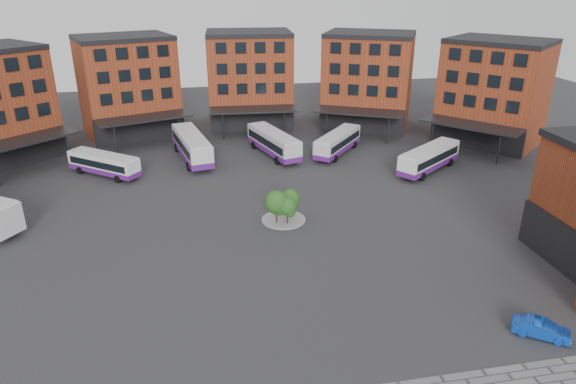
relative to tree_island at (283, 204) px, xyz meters
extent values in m
plane|color=#28282B|center=(-1.93, -11.62, -1.90)|extent=(160.00, 160.00, 0.00)
cube|color=black|center=(-30.13, 21.70, 0.10)|extent=(10.00, 9.07, 4.00)
cube|color=black|center=(-30.00, 21.55, 7.30)|extent=(8.60, 7.77, 8.00)
cube|color=black|center=(-28.56, 19.95, 2.10)|extent=(12.61, 11.97, 0.25)
cylinder|color=black|center=(-23.98, 21.66, 0.10)|extent=(0.20, 0.20, 4.00)
cube|color=maroon|center=(-17.23, 34.82, 5.10)|extent=(15.55, 13.69, 14.00)
cube|color=black|center=(-15.65, 30.23, 0.10)|extent=(12.45, 4.71, 4.00)
cube|color=black|center=(-17.23, 34.82, 12.40)|extent=(15.65, 13.97, 0.60)
cube|color=black|center=(-15.59, 30.04, 7.30)|extent=(10.87, 3.87, 8.00)
cube|color=black|center=(-14.89, 28.01, 2.10)|extent=(13.72, 8.39, 0.25)
cylinder|color=black|center=(-18.60, 24.82, 0.10)|extent=(0.20, 0.20, 4.00)
cylinder|color=black|center=(-10.00, 27.79, 0.10)|extent=(0.20, 0.20, 4.00)
cube|color=maroon|center=(1.35, 37.26, 5.10)|extent=(13.67, 10.88, 14.00)
cube|color=black|center=(1.01, 32.42, 0.10)|extent=(13.00, 1.41, 4.00)
cube|color=black|center=(1.35, 37.26, 12.40)|extent=(13.69, 11.18, 0.60)
cube|color=black|center=(1.00, 32.22, 7.30)|extent=(11.42, 0.95, 8.00)
cube|color=black|center=(0.85, 30.08, 2.10)|extent=(13.28, 5.30, 0.25)
cylinder|color=black|center=(-3.82, 28.60, 0.10)|extent=(0.20, 0.20, 4.00)
cylinder|color=black|center=(5.26, 27.97, 0.10)|extent=(0.20, 0.20, 4.00)
cube|color=maroon|center=(19.41, 32.25, 5.10)|extent=(16.12, 14.81, 14.00)
cube|color=black|center=(17.21, 27.93, 0.10)|extent=(11.81, 6.35, 4.00)
cube|color=black|center=(19.41, 32.25, 12.40)|extent=(16.26, 15.08, 0.60)
cube|color=black|center=(17.11, 27.75, 7.30)|extent=(10.26, 5.33, 8.00)
cube|color=black|center=(16.14, 25.84, 2.10)|extent=(13.58, 9.82, 0.25)
cylinder|color=black|center=(11.27, 26.30, 0.10)|extent=(0.20, 0.20, 4.00)
cylinder|color=black|center=(19.38, 22.17, 0.10)|extent=(0.20, 0.20, 4.00)
cube|color=maroon|center=(34.07, 20.59, 5.10)|extent=(16.02, 16.39, 14.00)
cube|color=black|center=(30.36, 17.47, 0.10)|extent=(8.74, 10.28, 4.00)
cube|color=black|center=(34.07, 20.59, 12.40)|extent=(16.25, 16.58, 0.60)
cube|color=black|center=(30.21, 17.34, 7.30)|extent=(7.47, 8.86, 8.00)
cube|color=black|center=(28.56, 15.96, 2.10)|extent=(11.73, 12.79, 0.25)
cylinder|color=black|center=(24.25, 18.29, 0.10)|extent=(0.20, 0.20, 4.00)
cylinder|color=black|center=(30.10, 11.32, 0.10)|extent=(0.20, 0.20, 4.00)
cube|color=black|center=(20.97, -13.62, 0.10)|extent=(0.40, 12.00, 4.00)
cylinder|color=gray|center=(0.07, 0.38, -1.84)|extent=(4.40, 4.40, 0.12)
cylinder|color=#332114|center=(-0.73, -0.22, -1.08)|extent=(0.14, 0.14, 1.64)
sphere|color=#1B4216|center=(-0.73, -0.22, 0.39)|extent=(2.31, 2.31, 2.31)
sphere|color=#1B4216|center=(-0.53, -0.37, -0.10)|extent=(1.62, 1.62, 1.62)
cylinder|color=#332114|center=(0.87, 0.98, -1.17)|extent=(0.14, 0.14, 1.46)
sphere|color=#1B4216|center=(0.87, 0.98, 0.14)|extent=(1.91, 1.91, 1.91)
sphere|color=#1B4216|center=(1.07, 0.83, -0.29)|extent=(1.34, 1.34, 1.34)
cylinder|color=#332114|center=(0.27, -0.62, -1.20)|extent=(0.14, 0.14, 1.40)
sphere|color=#1B4216|center=(0.27, -0.62, 0.06)|extent=(1.81, 1.81, 1.81)
sphere|color=#1B4216|center=(0.47, -0.77, -0.36)|extent=(1.27, 1.27, 1.27)
cylinder|color=black|center=(-26.09, 3.16, -1.33)|extent=(1.13, 0.92, 1.14)
cube|color=white|center=(-19.10, 16.69, -0.32)|extent=(9.02, 7.82, 2.18)
cube|color=black|center=(-19.10, 16.69, -0.17)|extent=(8.45, 7.38, 0.84)
cube|color=silver|center=(-19.10, 16.69, 0.81)|extent=(8.66, 7.51, 0.11)
cube|color=black|center=(-22.84, 19.67, -0.12)|extent=(1.27, 1.55, 0.98)
cube|color=#5B1B7C|center=(-19.10, 16.69, -1.10)|extent=(9.08, 7.87, 0.62)
cylinder|color=black|center=(-22.23, 17.77, -1.46)|extent=(0.86, 0.76, 0.89)
cylinder|color=black|center=(-20.85, 19.51, -1.46)|extent=(0.86, 0.76, 0.89)
cylinder|color=black|center=(-17.34, 13.88, -1.46)|extent=(0.86, 0.76, 0.89)
cylinder|color=black|center=(-15.96, 15.61, -1.46)|extent=(0.86, 0.76, 0.89)
cube|color=silver|center=(-8.49, 20.56, 0.10)|extent=(5.19, 12.68, 2.75)
cube|color=black|center=(-8.49, 20.56, 0.29)|extent=(5.05, 11.72, 1.07)
cube|color=silver|center=(-8.49, 20.56, 1.53)|extent=(4.98, 12.17, 0.13)
cube|color=black|center=(-9.68, 26.53, 0.35)|extent=(2.37, 0.59, 1.24)
cube|color=#5B1B7C|center=(-8.49, 20.56, -0.89)|extent=(5.24, 12.73, 0.79)
cylinder|color=black|center=(-10.64, 24.17, -1.34)|extent=(0.55, 1.17, 1.12)
cylinder|color=black|center=(-7.89, 24.72, -1.34)|extent=(0.55, 1.17, 1.12)
cylinder|color=black|center=(-9.09, 16.41, -1.34)|extent=(0.55, 1.17, 1.12)
cylinder|color=black|center=(-6.33, 16.96, -1.34)|extent=(0.55, 1.17, 1.12)
cube|color=silver|center=(2.38, 20.43, -0.05)|extent=(5.82, 11.71, 2.55)
cube|color=black|center=(2.38, 20.43, 0.13)|extent=(5.61, 10.85, 0.99)
cube|color=silver|center=(2.38, 20.43, 1.27)|extent=(5.58, 11.24, 0.12)
cube|color=black|center=(0.74, 25.81, 0.18)|extent=(2.15, 0.76, 1.14)
cube|color=#5B1B7C|center=(2.38, 20.43, -0.96)|extent=(5.87, 11.76, 0.73)
cylinder|color=black|center=(0.07, 23.55, -1.38)|extent=(0.60, 1.09, 1.04)
cylinder|color=black|center=(2.56, 24.31, -1.38)|extent=(0.60, 1.09, 1.04)
cylinder|color=black|center=(2.20, 16.54, -1.38)|extent=(0.60, 1.09, 1.04)
cylinder|color=black|center=(4.69, 17.30, -1.38)|extent=(0.60, 1.09, 1.04)
cube|color=silver|center=(11.02, 19.31, -0.21)|extent=(8.51, 9.61, 2.34)
cube|color=black|center=(11.02, 19.31, -0.04)|extent=(8.02, 9.00, 0.91)
cube|color=silver|center=(11.02, 19.31, 1.01)|extent=(8.17, 9.22, 0.11)
cube|color=black|center=(14.29, 23.28, 0.01)|extent=(1.64, 1.38, 1.05)
cube|color=#5B1B7C|center=(11.02, 19.31, -1.04)|extent=(8.56, 9.66, 0.67)
cylinder|color=black|center=(12.24, 22.66, -1.42)|extent=(0.83, 0.92, 0.95)
cylinder|color=black|center=(14.07, 21.14, -1.42)|extent=(0.83, 0.92, 0.95)
cylinder|color=black|center=(7.97, 17.48, -1.42)|extent=(0.83, 0.92, 0.95)
cylinder|color=black|center=(9.81, 15.97, -1.42)|extent=(0.83, 0.92, 0.95)
cube|color=white|center=(20.34, 10.74, -0.15)|extent=(10.22, 8.37, 2.42)
cube|color=black|center=(20.34, 10.74, 0.02)|extent=(9.56, 7.91, 0.94)
cube|color=silver|center=(20.34, 10.74, 1.11)|extent=(9.82, 8.03, 0.12)
cube|color=black|center=(24.65, 13.87, 0.07)|extent=(1.33, 1.77, 1.08)
cube|color=#5B1B7C|center=(20.34, 10.74, -1.01)|extent=(10.28, 8.42, 0.69)
cylinder|color=black|center=(22.42, 13.78, -1.41)|extent=(0.97, 0.82, 0.99)
cylinder|color=black|center=(23.87, 11.78, -1.41)|extent=(0.97, 0.82, 0.99)
cylinder|color=black|center=(16.81, 9.70, -1.41)|extent=(0.97, 0.82, 0.99)
cylinder|color=black|center=(18.25, 7.71, -1.41)|extent=(0.97, 0.82, 0.99)
imported|color=#0D3CB4|center=(13.98, -20.47, -1.29)|extent=(3.79, 3.17, 1.22)
camera|label=1|loc=(-8.17, -44.97, 20.81)|focal=32.00mm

